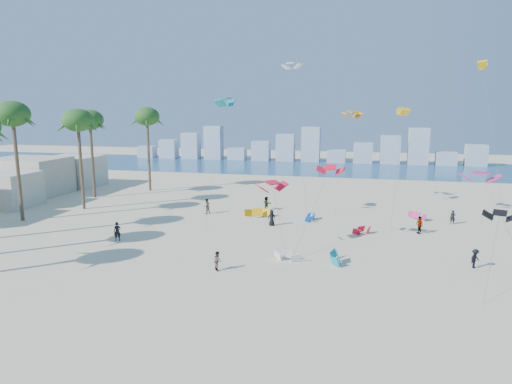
# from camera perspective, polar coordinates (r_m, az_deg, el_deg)

# --- Properties ---
(ground) EXTENTS (220.00, 220.00, 0.00)m
(ground) POSITION_cam_1_polar(r_m,az_deg,el_deg) (31.96, -12.11, -12.95)
(ground) COLOR beige
(ground) RESTS_ON ground
(ocean) EXTENTS (220.00, 220.00, 0.00)m
(ocean) POSITION_cam_1_polar(r_m,az_deg,el_deg) (100.04, 5.58, 3.28)
(ocean) COLOR navy
(ocean) RESTS_ON ground
(kitesurfer_near) EXTENTS (0.79, 0.66, 1.86)m
(kitesurfer_near) POSITION_cam_1_polar(r_m,az_deg,el_deg) (45.38, -17.36, -4.86)
(kitesurfer_near) COLOR black
(kitesurfer_near) RESTS_ON ground
(kitesurfer_mid) EXTENTS (0.93, 0.95, 1.55)m
(kitesurfer_mid) POSITION_cam_1_polar(r_m,az_deg,el_deg) (35.85, -4.96, -8.78)
(kitesurfer_mid) COLOR gray
(kitesurfer_mid) RESTS_ON ground
(kitesurfers_far) EXTENTS (29.28, 18.08, 1.86)m
(kitesurfers_far) POSITION_cam_1_polar(r_m,az_deg,el_deg) (49.72, 7.19, -3.19)
(kitesurfers_far) COLOR black
(kitesurfers_far) RESTS_ON ground
(grounded_kites) EXTENTS (21.20, 19.83, 1.00)m
(grounded_kites) POSITION_cam_1_polar(r_m,az_deg,el_deg) (47.36, 7.95, -4.46)
(grounded_kites) COLOR silver
(grounded_kites) RESTS_ON ground
(flying_kites) EXTENTS (33.60, 27.53, 18.50)m
(flying_kites) POSITION_cam_1_polar(r_m,az_deg,el_deg) (47.37, 14.74, 8.87)
(flying_kites) COLOR red
(flying_kites) RESTS_ON ground
(palm_row) EXTENTS (9.42, 44.80, 13.55)m
(palm_row) POSITION_cam_1_polar(r_m,az_deg,el_deg) (55.07, -26.60, 7.90)
(palm_row) COLOR brown
(palm_row) RESTS_ON ground
(distant_skyline) EXTENTS (85.00, 3.00, 8.40)m
(distant_skyline) POSITION_cam_1_polar(r_m,az_deg,el_deg) (109.72, 5.68, 5.54)
(distant_skyline) COLOR #9EADBF
(distant_skyline) RESTS_ON ground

